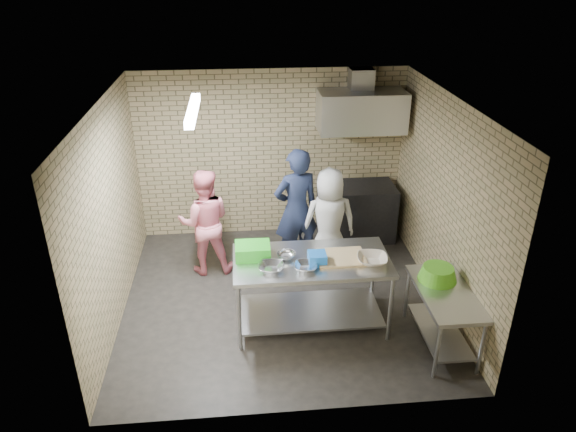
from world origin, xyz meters
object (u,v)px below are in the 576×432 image
at_px(side_counter, 442,318).
at_px(blue_tub, 317,258).
at_px(woman_pink, 205,222).
at_px(green_basin, 438,273).
at_px(stove, 356,212).
at_px(green_crate, 253,251).
at_px(bottle_red, 362,112).
at_px(woman_white, 329,222).
at_px(prep_table, 311,292).
at_px(man_navy, 296,210).
at_px(bottle_green, 387,113).

xyz_separation_m(side_counter, blue_tub, (-1.44, 0.44, 0.63)).
bearing_deg(woman_pink, green_basin, 147.58).
bearing_deg(stove, green_crate, -129.72).
bearing_deg(bottle_red, side_counter, -82.38).
height_order(side_counter, woman_pink, woman_pink).
xyz_separation_m(blue_tub, bottle_red, (1.04, 2.55, 1.02)).
distance_m(blue_tub, woman_white, 1.41).
distance_m(stove, woman_pink, 2.54).
distance_m(side_counter, green_basin, 0.52).
bearing_deg(woman_white, prep_table, 68.88).
bearing_deg(stove, prep_table, -115.13).
distance_m(stove, green_basin, 2.57).
xyz_separation_m(stove, green_crate, (-1.74, -2.09, 0.57)).
distance_m(green_crate, woman_white, 1.60).
height_order(side_counter, man_navy, man_navy).
xyz_separation_m(side_counter, stove, (-0.45, 2.75, 0.08)).
distance_m(bottle_green, woman_white, 2.02).
relative_size(prep_table, stove, 1.57).
bearing_deg(side_counter, green_basin, 94.57).
xyz_separation_m(blue_tub, man_navy, (-0.08, 1.50, -0.09)).
bearing_deg(blue_tub, man_navy, 93.16).
bearing_deg(side_counter, bottle_red, 97.62).
relative_size(side_counter, man_navy, 0.65).
relative_size(side_counter, stove, 1.00).
bearing_deg(woman_white, blue_tub, 72.15).
bearing_deg(side_counter, bottle_green, 90.00).
bearing_deg(blue_tub, woman_pink, 132.93).
xyz_separation_m(green_crate, woman_pink, (-0.64, 1.28, -0.23)).
xyz_separation_m(green_crate, bottle_red, (1.79, 2.33, 1.01)).
bearing_deg(green_basin, woman_pink, 149.04).
relative_size(bottle_green, man_navy, 0.08).
relative_size(side_counter, woman_white, 0.76).
bearing_deg(bottle_red, blue_tub, -112.13).
bearing_deg(bottle_green, stove, -151.93).
height_order(green_crate, woman_white, woman_white).
relative_size(prep_table, bottle_green, 12.54).
height_order(bottle_green, woman_pink, bottle_green).
xyz_separation_m(man_navy, woman_pink, (-1.31, -0.00, -0.13)).
height_order(blue_tub, bottle_red, bottle_red).
xyz_separation_m(stove, woman_white, (-0.61, -0.97, 0.34)).
bearing_deg(man_navy, green_basin, 115.50).
height_order(stove, woman_white, woman_white).
relative_size(woman_pink, woman_white, 1.00).
distance_m(side_counter, man_navy, 2.52).
relative_size(green_crate, bottle_green, 2.79).
bearing_deg(bottle_green, man_navy, -145.37).
distance_m(green_basin, bottle_green, 2.98).
xyz_separation_m(prep_table, stove, (1.04, 2.21, -0.02)).
bearing_deg(prep_table, green_crate, 170.27).
xyz_separation_m(side_counter, green_crate, (-2.19, 0.66, 0.65)).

